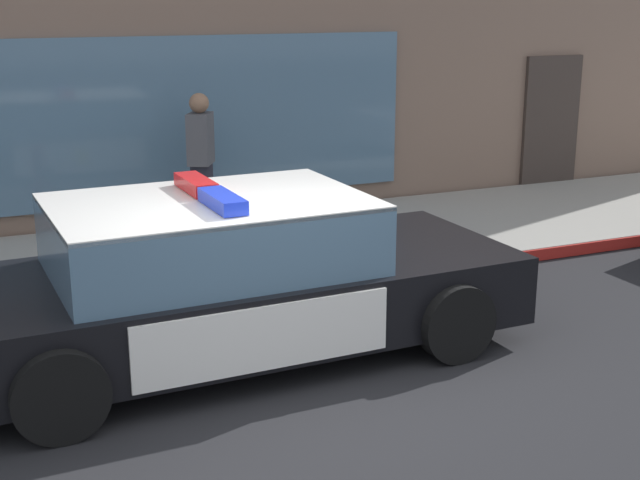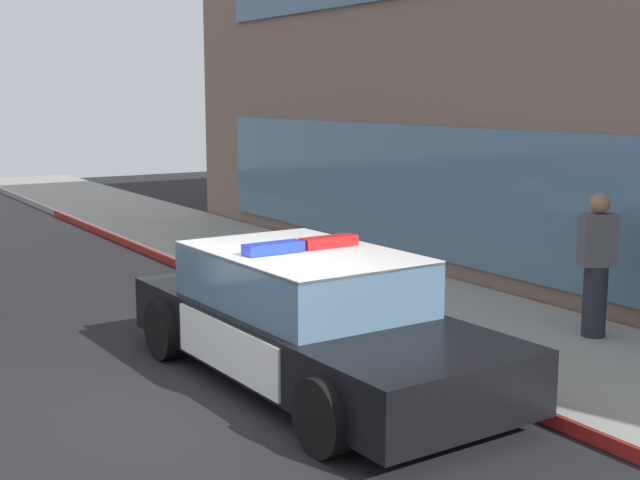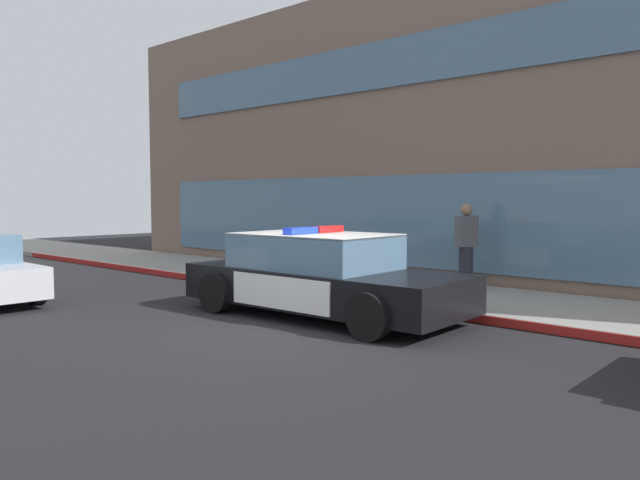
# 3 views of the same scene
# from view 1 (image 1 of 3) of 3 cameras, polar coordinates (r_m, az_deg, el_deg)

# --- Properties ---
(ground) EXTENTS (48.00, 48.00, 0.00)m
(ground) POSITION_cam_1_polar(r_m,az_deg,el_deg) (6.84, -0.20, -10.32)
(ground) COLOR black
(sidewalk) EXTENTS (48.00, 3.02, 0.15)m
(sidewalk) POSITION_cam_1_polar(r_m,az_deg,el_deg) (10.20, -8.73, -1.16)
(sidewalk) COLOR gray
(sidewalk) RESTS_ON ground
(curb_red_paint) EXTENTS (28.80, 0.04, 0.14)m
(curb_red_paint) POSITION_cam_1_polar(r_m,az_deg,el_deg) (8.80, -6.15, -3.80)
(curb_red_paint) COLOR maroon
(curb_red_paint) RESTS_ON ground
(police_cruiser) EXTENTS (4.96, 2.24, 1.49)m
(police_cruiser) POSITION_cam_1_polar(r_m,az_deg,el_deg) (7.45, -6.04, -2.52)
(police_cruiser) COLOR black
(police_cruiser) RESTS_ON ground
(fire_hydrant) EXTENTS (0.34, 0.39, 0.73)m
(fire_hydrant) POSITION_cam_1_polar(r_m,az_deg,el_deg) (8.89, -14.21, -1.10)
(fire_hydrant) COLOR red
(fire_hydrant) RESTS_ON sidewalk
(pedestrian_on_sidewalk) EXTENTS (0.42, 0.48, 1.71)m
(pedestrian_on_sidewalk) POSITION_cam_1_polar(r_m,az_deg,el_deg) (10.83, -7.72, 4.98)
(pedestrian_on_sidewalk) COLOR #23232D
(pedestrian_on_sidewalk) RESTS_ON sidewalk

